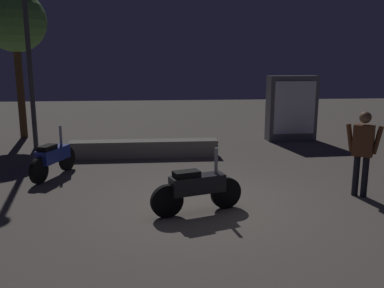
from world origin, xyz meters
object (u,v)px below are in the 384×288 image
kiosk_billboard (292,108)px  streetlamp_near (26,23)px  motorcycle_black_foreground (197,188)px  person_rider_beside (363,147)px  motorcycle_blue_parked_left (53,158)px

kiosk_billboard → streetlamp_near: bearing=0.8°
motorcycle_black_foreground → person_rider_beside: 3.30m
motorcycle_black_foreground → streetlamp_near: bearing=109.1°
person_rider_beside → kiosk_billboard: 5.65m
motorcycle_black_foreground → kiosk_billboard: bearing=41.2°
motorcycle_blue_parked_left → kiosk_billboard: (6.73, 3.71, 0.61)m
motorcycle_blue_parked_left → kiosk_billboard: kiosk_billboard is taller
streetlamp_near → kiosk_billboard: bearing=3.3°
motorcycle_black_foreground → person_rider_beside: person_rider_beside is taller
motorcycle_blue_parked_left → streetlamp_near: bearing=41.5°
motorcycle_black_foreground → streetlamp_near: size_ratio=0.28×
person_rider_beside → kiosk_billboard: size_ratio=0.78×
person_rider_beside → streetlamp_near: streetlamp_near is taller
motorcycle_black_foreground → motorcycle_blue_parked_left: same height
streetlamp_near → motorcycle_black_foreground: bearing=-53.3°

